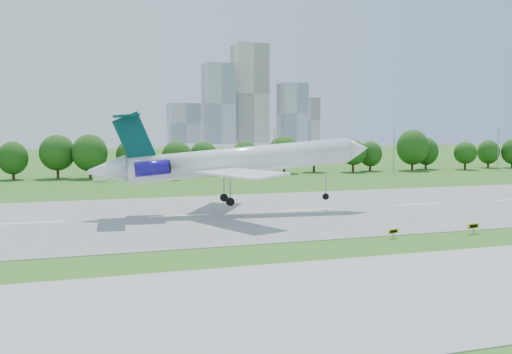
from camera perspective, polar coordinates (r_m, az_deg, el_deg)
The scene contains 11 objects.
ground at distance 66.85m, azimuth 13.56°, elevation -6.21°, with size 600.00×600.00×0.00m, color #2F6119.
runway at distance 88.82m, azimuth 5.13°, elevation -3.31°, with size 400.00×45.00×0.08m, color gray.
taxiway at distance 52.72m, azimuth 23.93°, elevation -9.48°, with size 400.00×23.00×0.08m, color #ADADA8.
tree_line at distance 151.98m, azimuth -4.75°, elevation 2.47°, with size 288.40×8.40×10.40m.
light_poles at distance 141.68m, azimuth -4.82°, elevation 2.35°, with size 175.90×0.25×12.19m.
skyline at distance 466.66m, azimuth -1.07°, elevation 7.16°, with size 127.00×52.00×80.00m.
airliner at distance 84.03m, azimuth -2.85°, elevation 1.67°, with size 42.61×30.86×13.56m.
taxi_sign_left at distance 68.07m, azimuth 13.58°, elevation -5.31°, with size 1.56×0.65×1.11m.
taxi_sign_right at distance 73.80m, azimuth 20.90°, elevation -4.62°, with size 1.80×0.53×1.26m.
service_vehicle_a at distance 139.18m, azimuth -15.33°, elevation -0.25°, with size 1.14×3.28×1.08m, color white.
service_vehicle_b at distance 138.95m, azimuth -8.40°, elevation -0.09°, with size 1.50×3.73×1.27m, color white.
Camera 1 is at (-34.35, -55.90, 12.83)m, focal length 40.00 mm.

